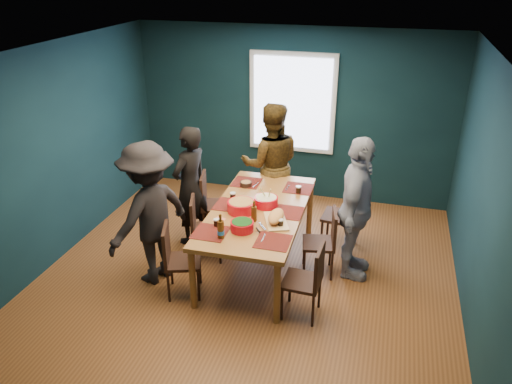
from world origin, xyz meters
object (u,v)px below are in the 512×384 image
person_right (356,209)px  person_near_left (149,214)px  chair_left_near (176,255)px  chair_right_near (310,276)px  dining_table (258,214)px  person_far_left (190,186)px  chair_left_far (211,200)px  bowl_herbs (242,226)px  chair_right_mid (326,238)px  chair_left_mid (201,224)px  bowl_salad (241,206)px  bowl_dumpling (266,201)px  person_back (271,164)px  chair_right_far (347,211)px  cutting_board (276,217)px

person_right → person_near_left: bearing=110.1°
chair_left_near → chair_right_near: (1.55, 0.00, 0.00)m
dining_table → person_near_left: size_ratio=1.25×
person_far_left → person_near_left: person_near_left is taller
chair_left_far → bowl_herbs: 1.51m
chair_right_mid → person_near_left: (-1.99, -0.65, 0.38)m
chair_left_mid → bowl_herbs: (0.74, -0.57, 0.39)m
bowl_salad → bowl_dumpling: (0.25, 0.23, -0.01)m
person_far_left → bowl_salad: bearing=79.1°
dining_table → chair_right_mid: (0.83, 0.08, -0.25)m
person_back → bowl_herbs: person_back is taller
chair_left_far → person_near_left: bearing=-117.7°
dining_table → chair_right_near: size_ratio=2.48×
chair_right_mid → chair_left_near: bearing=-162.2°
bowl_dumpling → bowl_herbs: size_ratio=1.11×
chair_right_mid → chair_left_mid: bearing=171.8°
chair_left_far → chair_left_mid: (0.09, -0.64, -0.03)m
person_near_left → chair_left_mid: bearing=169.0°
chair_right_far → cutting_board: 1.30m
person_far_left → bowl_herbs: size_ratio=6.26×
chair_left_mid → bowl_herbs: size_ratio=3.22×
chair_left_mid → bowl_salad: bearing=-30.5°
chair_left_near → person_far_left: 1.27m
bowl_dumpling → cutting_board: 0.42m
dining_table → chair_left_far: (-0.86, 0.64, -0.22)m
chair_left_far → person_near_left: person_near_left is taller
person_far_left → person_near_left: size_ratio=0.94×
bowl_herbs → cutting_board: bearing=42.8°
person_far_left → cutting_board: 1.50m
chair_right_near → bowl_salad: size_ratio=2.67×
bowl_salad → cutting_board: bearing=-16.9°
chair_right_mid → chair_left_far: bearing=150.7°
chair_right_near → person_right: person_right is taller
person_back → chair_right_near: bearing=97.8°
chair_left_far → cutting_board: bearing=-52.3°
bowl_dumpling → person_near_left: bearing=-151.6°
chair_left_far → cutting_board: size_ratio=1.53×
chair_left_mid → person_right: bearing=-12.9°
chair_left_mid → chair_right_near: (1.55, -0.80, 0.02)m
chair_left_near → person_right: person_right is taller
person_right → cutting_board: 0.97m
person_near_left → bowl_dumpling: bearing=141.6°
chair_right_mid → cutting_board: 0.75m
person_back → chair_left_mid: bearing=46.8°
bowl_dumpling → person_right: bearing=3.3°
chair_right_far → person_back: bearing=162.0°
person_far_left → bowl_salad: size_ratio=5.00×
chair_left_far → person_right: (2.01, -0.48, 0.36)m
chair_right_far → person_back: (-1.16, 0.50, 0.35)m
chair_left_near → chair_right_near: size_ratio=1.00×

